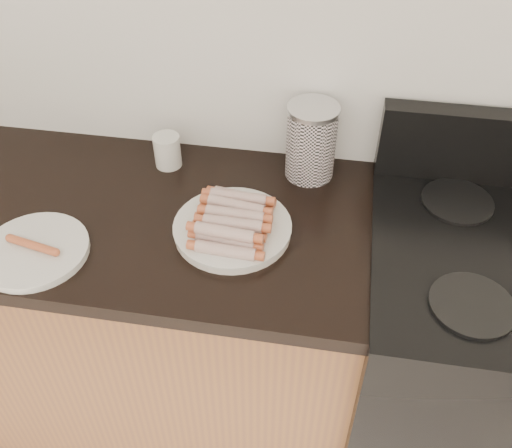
% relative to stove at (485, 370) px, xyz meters
% --- Properties ---
extents(wall_back, '(4.00, 0.04, 2.60)m').
position_rel_stove_xyz_m(wall_back, '(-0.78, 0.32, 0.84)').
color(wall_back, silver).
rests_on(wall_back, ground).
extents(cabinet_base, '(2.20, 0.59, 0.86)m').
position_rel_stove_xyz_m(cabinet_base, '(-1.48, 0.01, -0.03)').
color(cabinet_base, brown).
rests_on(cabinet_base, floor).
extents(stove, '(0.76, 0.65, 0.91)m').
position_rel_stove_xyz_m(stove, '(0.00, 0.00, 0.00)').
color(stove, black).
rests_on(stove, floor).
extents(burner_near_left, '(0.18, 0.18, 0.01)m').
position_rel_stove_xyz_m(burner_near_left, '(-0.17, -0.17, 0.46)').
color(burner_near_left, black).
rests_on(burner_near_left, stove).
extents(burner_far_left, '(0.18, 0.18, 0.01)m').
position_rel_stove_xyz_m(burner_far_left, '(-0.17, 0.17, 0.46)').
color(burner_far_left, black).
rests_on(burner_far_left, stove).
extents(main_plate, '(0.30, 0.30, 0.02)m').
position_rel_stove_xyz_m(main_plate, '(-0.71, -0.02, 0.45)').
color(main_plate, silver).
rests_on(main_plate, counter_slab).
extents(side_plate, '(0.31, 0.31, 0.02)m').
position_rel_stove_xyz_m(side_plate, '(-1.15, -0.17, 0.45)').
color(side_plate, silver).
rests_on(side_plate, counter_slab).
extents(hotdog_pile, '(0.14, 0.24, 0.06)m').
position_rel_stove_xyz_m(hotdog_pile, '(-0.71, -0.02, 0.49)').
color(hotdog_pile, '#943839').
rests_on(hotdog_pile, main_plate).
extents(plain_sausages, '(0.13, 0.05, 0.02)m').
position_rel_stove_xyz_m(plain_sausages, '(-1.15, -0.16, 0.47)').
color(plain_sausages, '#BD7747').
rests_on(plain_sausages, side_plate).
extents(canister, '(0.13, 0.13, 0.21)m').
position_rel_stove_xyz_m(canister, '(-0.55, 0.24, 0.55)').
color(canister, white).
rests_on(canister, counter_slab).
extents(mug, '(0.09, 0.09, 0.09)m').
position_rel_stove_xyz_m(mug, '(-0.94, 0.22, 0.49)').
color(mug, white).
rests_on(mug, counter_slab).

